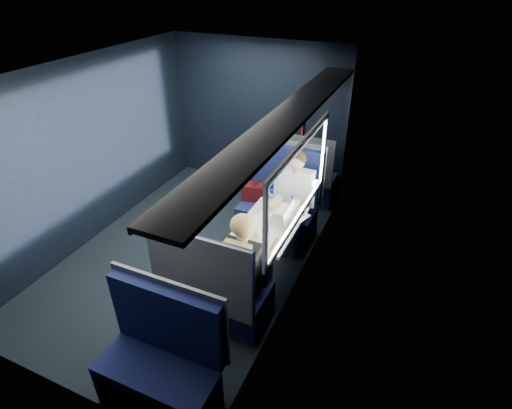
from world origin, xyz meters
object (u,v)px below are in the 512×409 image
at_px(seat_bay_near, 278,206).
at_px(laptop, 284,221).
at_px(cup, 302,212).
at_px(bottle_small, 292,205).
at_px(seat_row_front, 301,177).
at_px(woman, 245,264).
at_px(seat_bay_far, 216,291).
at_px(man, 293,197).
at_px(table, 267,229).
at_px(seat_row_back, 161,365).

relative_size(seat_bay_near, laptop, 3.49).
bearing_deg(cup, bottle_small, 178.77).
height_order(seat_row_front, laptop, seat_row_front).
bearing_deg(woman, cup, 77.26).
distance_m(woman, cup, 1.04).
bearing_deg(seat_row_front, seat_bay_near, -90.83).
bearing_deg(seat_bay_far, man, 80.97).
distance_m(table, seat_row_front, 1.82).
xyz_separation_m(seat_bay_far, woman, (0.25, 0.17, 0.31)).
bearing_deg(bottle_small, cup, -1.23).
distance_m(seat_bay_near, seat_row_front, 0.92).
xyz_separation_m(laptop, cup, (0.10, 0.30, -0.03)).
bearing_deg(seat_row_front, cup, -72.11).
relative_size(seat_row_back, man, 0.88).
bearing_deg(woman, man, 90.00).
bearing_deg(woman, laptop, 80.05).
relative_size(seat_row_front, seat_row_back, 1.00).
relative_size(table, cup, 10.88).
relative_size(man, cup, 14.39).
bearing_deg(table, bottle_small, 61.00).
bearing_deg(table, man, 84.48).
height_order(seat_row_back, bottle_small, seat_row_back).
distance_m(man, cup, 0.46).
distance_m(seat_row_front, man, 1.17).
xyz_separation_m(table, cup, (0.30, 0.31, 0.12)).
height_order(seat_row_back, laptop, seat_row_back).
xyz_separation_m(table, seat_bay_far, (-0.18, -0.87, -0.25)).
height_order(seat_row_front, woman, woman).
distance_m(seat_bay_near, laptop, 1.02).
distance_m(laptop, bottle_small, 0.30).
bearing_deg(bottle_small, man, 105.29).
height_order(woman, bottle_small, woman).
xyz_separation_m(seat_bay_near, woman, (0.26, -1.58, 0.31)).
bearing_deg(laptop, seat_row_back, -101.75).
distance_m(seat_bay_near, seat_row_back, 2.67).
relative_size(seat_row_front, laptop, 3.22).
xyz_separation_m(seat_row_front, woman, (0.25, -2.50, 0.32)).
distance_m(woman, bottle_small, 1.03).
height_order(seat_bay_far, seat_row_back, seat_bay_far).
distance_m(seat_bay_near, cup, 0.83).
distance_m(seat_bay_far, laptop, 1.04).
bearing_deg(seat_bay_near, man, -33.54).
bearing_deg(laptop, woman, -99.95).
relative_size(seat_bay_far, woman, 0.95).
bearing_deg(cup, table, -133.86).
distance_m(seat_bay_far, seat_row_front, 2.67).
bearing_deg(cup, seat_bay_far, -112.06).
bearing_deg(woman, seat_bay_far, -146.18).
height_order(laptop, cup, laptop).
bearing_deg(table, seat_bay_far, -101.78).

